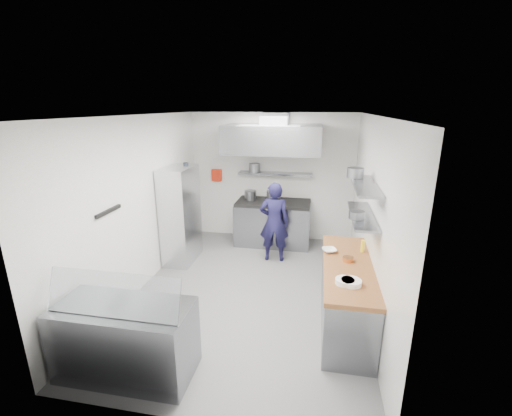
% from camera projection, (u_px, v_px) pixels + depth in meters
% --- Properties ---
extents(floor, '(5.00, 5.00, 0.00)m').
position_uv_depth(floor, '(249.00, 291.00, 5.65)').
color(floor, '#525254').
rests_on(floor, ground).
extents(ceiling, '(5.00, 5.00, 0.00)m').
position_uv_depth(ceiling, '(248.00, 115.00, 4.85)').
color(ceiling, silver).
rests_on(ceiling, wall_back).
extents(wall_back, '(3.60, 2.80, 0.02)m').
position_uv_depth(wall_back, '(272.00, 177.00, 7.60)').
color(wall_back, white).
rests_on(wall_back, floor).
extents(wall_front, '(3.60, 2.80, 0.02)m').
position_uv_depth(wall_front, '(189.00, 295.00, 2.90)').
color(wall_front, white).
rests_on(wall_front, floor).
extents(wall_left, '(2.80, 5.00, 0.02)m').
position_uv_depth(wall_left, '(141.00, 204.00, 5.57)').
color(wall_left, white).
rests_on(wall_left, floor).
extents(wall_right, '(2.80, 5.00, 0.02)m').
position_uv_depth(wall_right, '(371.00, 216.00, 4.94)').
color(wall_right, white).
rests_on(wall_right, floor).
extents(gas_range, '(1.60, 0.80, 0.90)m').
position_uv_depth(gas_range, '(273.00, 224.00, 7.48)').
color(gas_range, gray).
rests_on(gas_range, floor).
extents(cooktop, '(1.57, 0.78, 0.06)m').
position_uv_depth(cooktop, '(273.00, 203.00, 7.35)').
color(cooktop, black).
rests_on(cooktop, gas_range).
extents(stock_pot_left, '(0.25, 0.25, 0.20)m').
position_uv_depth(stock_pot_left, '(250.00, 195.00, 7.45)').
color(stock_pot_left, slate).
rests_on(stock_pot_left, cooktop).
extents(stock_pot_mid, '(0.30, 0.30, 0.24)m').
position_uv_depth(stock_pot_mid, '(274.00, 196.00, 7.26)').
color(stock_pot_mid, slate).
rests_on(stock_pot_mid, cooktop).
extents(over_range_shelf, '(1.60, 0.30, 0.04)m').
position_uv_depth(over_range_shelf, '(275.00, 174.00, 7.40)').
color(over_range_shelf, gray).
rests_on(over_range_shelf, wall_back).
extents(shelf_pot_a, '(0.24, 0.24, 0.18)m').
position_uv_depth(shelf_pot_a, '(254.00, 168.00, 7.47)').
color(shelf_pot_a, slate).
rests_on(shelf_pot_a, over_range_shelf).
extents(extractor_hood, '(1.90, 1.15, 0.55)m').
position_uv_depth(extractor_hood, '(273.00, 139.00, 6.79)').
color(extractor_hood, gray).
rests_on(extractor_hood, wall_back).
extents(hood_duct, '(0.55, 0.55, 0.24)m').
position_uv_depth(hood_duct, '(275.00, 119.00, 6.89)').
color(hood_duct, slate).
rests_on(hood_duct, extractor_hood).
extents(red_firebox, '(0.22, 0.10, 0.26)m').
position_uv_depth(red_firebox, '(217.00, 175.00, 7.76)').
color(red_firebox, red).
rests_on(red_firebox, wall_back).
extents(chef, '(0.60, 0.42, 1.57)m').
position_uv_depth(chef, '(274.00, 222.00, 6.58)').
color(chef, '#131133').
rests_on(chef, floor).
extents(wire_rack, '(0.50, 0.90, 1.85)m').
position_uv_depth(wire_rack, '(181.00, 215.00, 6.54)').
color(wire_rack, silver).
rests_on(wire_rack, floor).
extents(rack_bin_a, '(0.15, 0.19, 0.17)m').
position_uv_depth(rack_bin_a, '(181.00, 221.00, 6.57)').
color(rack_bin_a, white).
rests_on(rack_bin_a, wire_rack).
extents(rack_bin_b, '(0.15, 0.19, 0.17)m').
position_uv_depth(rack_bin_b, '(186.00, 192.00, 6.75)').
color(rack_bin_b, yellow).
rests_on(rack_bin_b, wire_rack).
extents(rack_jar, '(0.10, 0.10, 0.18)m').
position_uv_depth(rack_jar, '(186.00, 167.00, 6.54)').
color(rack_jar, black).
rests_on(rack_jar, wire_rack).
extents(knife_strip, '(0.04, 0.55, 0.05)m').
position_uv_depth(knife_strip, '(108.00, 211.00, 4.67)').
color(knife_strip, black).
rests_on(knife_strip, wall_left).
extents(prep_counter_base, '(0.62, 2.00, 0.84)m').
position_uv_depth(prep_counter_base, '(346.00, 296.00, 4.71)').
color(prep_counter_base, gray).
rests_on(prep_counter_base, floor).
extents(prep_counter_top, '(0.65, 2.04, 0.06)m').
position_uv_depth(prep_counter_top, '(348.00, 266.00, 4.58)').
color(prep_counter_top, brown).
rests_on(prep_counter_top, prep_counter_base).
extents(plate_stack_a, '(0.24, 0.24, 0.06)m').
position_uv_depth(plate_stack_a, '(351.00, 282.00, 4.05)').
color(plate_stack_a, white).
rests_on(plate_stack_a, prep_counter_top).
extents(plate_stack_b, '(0.23, 0.23, 0.06)m').
position_uv_depth(plate_stack_b, '(345.00, 281.00, 4.07)').
color(plate_stack_b, white).
rests_on(plate_stack_b, prep_counter_top).
extents(copper_pan, '(0.15, 0.15, 0.06)m').
position_uv_depth(copper_pan, '(348.00, 259.00, 4.65)').
color(copper_pan, '#D47C3B').
rests_on(copper_pan, prep_counter_top).
extents(squeeze_bottle, '(0.05, 0.05, 0.18)m').
position_uv_depth(squeeze_bottle, '(363.00, 246.00, 4.93)').
color(squeeze_bottle, yellow).
rests_on(squeeze_bottle, prep_counter_top).
extents(mixing_bowl, '(0.25, 0.25, 0.05)m').
position_uv_depth(mixing_bowl, '(329.00, 250.00, 4.95)').
color(mixing_bowl, white).
rests_on(mixing_bowl, prep_counter_top).
extents(wall_shelf_lower, '(0.30, 1.30, 0.04)m').
position_uv_depth(wall_shelf_lower, '(362.00, 215.00, 4.65)').
color(wall_shelf_lower, gray).
rests_on(wall_shelf_lower, wall_right).
extents(wall_shelf_upper, '(0.30, 1.30, 0.04)m').
position_uv_depth(wall_shelf_upper, '(365.00, 185.00, 4.53)').
color(wall_shelf_upper, gray).
rests_on(wall_shelf_upper, wall_right).
extents(shelf_pot_c, '(0.20, 0.20, 0.10)m').
position_uv_depth(shelf_pot_c, '(357.00, 215.00, 4.46)').
color(shelf_pot_c, slate).
rests_on(shelf_pot_c, wall_shelf_lower).
extents(shelf_pot_d, '(0.24, 0.24, 0.14)m').
position_uv_depth(shelf_pot_d, '(355.00, 173.00, 4.91)').
color(shelf_pot_d, slate).
rests_on(shelf_pot_d, wall_shelf_upper).
extents(display_case, '(1.50, 0.70, 0.85)m').
position_uv_depth(display_case, '(126.00, 340.00, 3.82)').
color(display_case, gray).
rests_on(display_case, floor).
extents(display_glass, '(1.47, 0.19, 0.42)m').
position_uv_depth(display_glass, '(113.00, 294.00, 3.53)').
color(display_glass, silver).
rests_on(display_glass, display_case).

